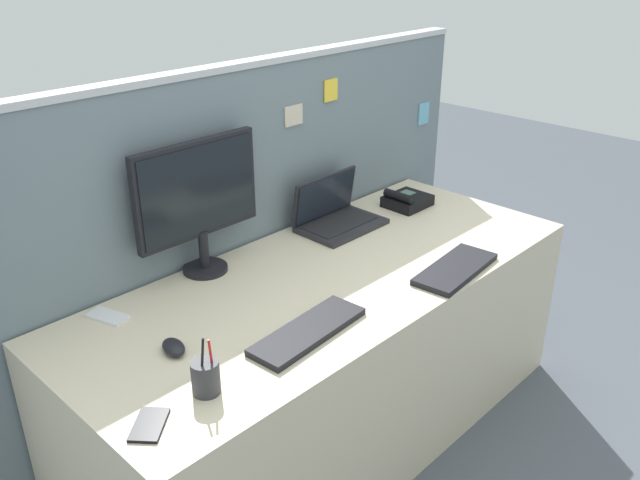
# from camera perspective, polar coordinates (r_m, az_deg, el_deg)

# --- Properties ---
(ground_plane) EXTENTS (10.00, 10.00, 0.00)m
(ground_plane) POSITION_cam_1_polar(r_m,az_deg,el_deg) (2.79, 0.77, -16.01)
(ground_plane) COLOR #4C515B
(desk) EXTENTS (2.00, 0.81, 0.71)m
(desk) POSITION_cam_1_polar(r_m,az_deg,el_deg) (2.57, 0.82, -10.01)
(desk) COLOR beige
(desk) RESTS_ON ground_plane
(cubicle_divider) EXTENTS (2.49, 0.07, 1.41)m
(cubicle_divider) POSITION_cam_1_polar(r_m,az_deg,el_deg) (2.67, -6.13, 0.08)
(cubicle_divider) COLOR slate
(cubicle_divider) RESTS_ON ground_plane
(desktop_monitor) EXTENTS (0.49, 0.16, 0.48)m
(desktop_monitor) POSITION_cam_1_polar(r_m,az_deg,el_deg) (2.33, -10.46, 3.73)
(desktop_monitor) COLOR black
(desktop_monitor) RESTS_ON desk
(laptop) EXTENTS (0.35, 0.23, 0.21)m
(laptop) POSITION_cam_1_polar(r_m,az_deg,el_deg) (2.75, 1.31, 2.26)
(laptop) COLOR #232328
(laptop) RESTS_ON desk
(desk_phone) EXTENTS (0.19, 0.16, 0.08)m
(desk_phone) POSITION_cam_1_polar(r_m,az_deg,el_deg) (2.98, 7.45, 3.41)
(desk_phone) COLOR black
(desk_phone) RESTS_ON desk
(keyboard_main) EXTENTS (0.39, 0.19, 0.02)m
(keyboard_main) POSITION_cam_1_polar(r_m,az_deg,el_deg) (2.44, 11.59, -2.46)
(keyboard_main) COLOR black
(keyboard_main) RESTS_ON desk
(keyboard_spare) EXTENTS (0.42, 0.16, 0.02)m
(keyboard_spare) POSITION_cam_1_polar(r_m,az_deg,el_deg) (2.04, -1.03, -7.85)
(keyboard_spare) COLOR black
(keyboard_spare) RESTS_ON desk
(computer_mouse_right_hand) EXTENTS (0.08, 0.11, 0.03)m
(computer_mouse_right_hand) POSITION_cam_1_polar(r_m,az_deg,el_deg) (2.01, -12.56, -8.96)
(computer_mouse_right_hand) COLOR black
(computer_mouse_right_hand) RESTS_ON desk
(pen_cup) EXTENTS (0.08, 0.08, 0.17)m
(pen_cup) POSITION_cam_1_polar(r_m,az_deg,el_deg) (1.81, -9.82, -11.52)
(pen_cup) COLOR #333338
(pen_cup) RESTS_ON desk
(cell_phone_white_slab) EXTENTS (0.10, 0.15, 0.01)m
(cell_phone_white_slab) POSITION_cam_1_polar(r_m,az_deg,el_deg) (2.23, -17.83, -6.27)
(cell_phone_white_slab) COLOR silver
(cell_phone_white_slab) RESTS_ON desk
(cell_phone_black_slab) EXTENTS (0.14, 0.14, 0.01)m
(cell_phone_black_slab) POSITION_cam_1_polar(r_m,az_deg,el_deg) (1.76, -14.50, -15.15)
(cell_phone_black_slab) COLOR black
(cell_phone_black_slab) RESTS_ON desk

